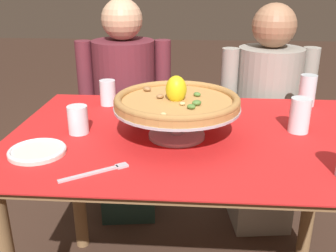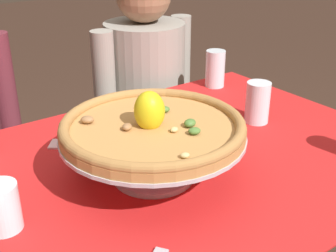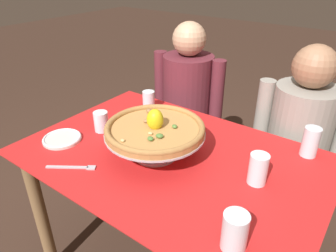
{
  "view_description": "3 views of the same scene",
  "coord_description": "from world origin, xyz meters",
  "px_view_note": "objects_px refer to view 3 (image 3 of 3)",
  "views": [
    {
      "loc": [
        -0.0,
        -1.18,
        1.23
      ],
      "look_at": [
        -0.08,
        -0.06,
        0.79
      ],
      "focal_mm": 40.84,
      "sensor_mm": 36.0,
      "label": 1
    },
    {
      "loc": [
        -0.52,
        -0.74,
        1.26
      ],
      "look_at": [
        0.01,
        -0.01,
        0.84
      ],
      "focal_mm": 47.13,
      "sensor_mm": 36.0,
      "label": 2
    },
    {
      "loc": [
        0.62,
        -0.87,
        1.46
      ],
      "look_at": [
        -0.03,
        0.03,
        0.86
      ],
      "focal_mm": 33.36,
      "sensor_mm": 36.0,
      "label": 3
    }
  ],
  "objects_px": {
    "dinner_fork": "(74,167)",
    "water_glass_side_left": "(101,123)",
    "pizza_stand": "(155,138)",
    "diner_right": "(293,159)",
    "water_glass_front_right": "(235,233)",
    "diner_left": "(187,118)",
    "sugar_packet": "(171,121)",
    "water_glass_back_left": "(149,102)",
    "water_glass_back_right": "(310,144)",
    "water_glass_side_right": "(258,171)",
    "pizza": "(155,128)",
    "side_plate": "(62,139)"
  },
  "relations": [
    {
      "from": "dinner_fork",
      "to": "water_glass_side_left",
      "type": "bearing_deg",
      "value": 115.94
    },
    {
      "from": "pizza_stand",
      "to": "diner_right",
      "type": "height_order",
      "value": "diner_right"
    },
    {
      "from": "water_glass_front_right",
      "to": "diner_left",
      "type": "distance_m",
      "value": 1.23
    },
    {
      "from": "diner_right",
      "to": "water_glass_side_left",
      "type": "bearing_deg",
      "value": -138.81
    },
    {
      "from": "water_glass_front_right",
      "to": "sugar_packet",
      "type": "height_order",
      "value": "water_glass_front_right"
    },
    {
      "from": "water_glass_back_left",
      "to": "diner_left",
      "type": "bearing_deg",
      "value": 90.4
    },
    {
      "from": "sugar_packet",
      "to": "diner_left",
      "type": "relative_size",
      "value": 0.04
    },
    {
      "from": "dinner_fork",
      "to": "diner_left",
      "type": "bearing_deg",
      "value": 96.08
    },
    {
      "from": "pizza_stand",
      "to": "water_glass_back_right",
      "type": "height_order",
      "value": "water_glass_back_right"
    },
    {
      "from": "sugar_packet",
      "to": "water_glass_back_left",
      "type": "bearing_deg",
      "value": 165.39
    },
    {
      "from": "water_glass_side_left",
      "to": "water_glass_side_right",
      "type": "bearing_deg",
      "value": 4.95
    },
    {
      "from": "pizza_stand",
      "to": "water_glass_side_right",
      "type": "distance_m",
      "value": 0.41
    },
    {
      "from": "diner_left",
      "to": "water_glass_side_left",
      "type": "bearing_deg",
      "value": -92.45
    },
    {
      "from": "pizza",
      "to": "sugar_packet",
      "type": "relative_size",
      "value": 7.91
    },
    {
      "from": "pizza",
      "to": "water_glass_back_right",
      "type": "xyz_separation_m",
      "value": [
        0.51,
        0.37,
        -0.07
      ]
    },
    {
      "from": "water_glass_back_right",
      "to": "dinner_fork",
      "type": "height_order",
      "value": "water_glass_back_right"
    },
    {
      "from": "sugar_packet",
      "to": "water_glass_back_right",
      "type": "bearing_deg",
      "value": 8.88
    },
    {
      "from": "water_glass_back_left",
      "to": "dinner_fork",
      "type": "distance_m",
      "value": 0.59
    },
    {
      "from": "pizza_stand",
      "to": "water_glass_front_right",
      "type": "relative_size",
      "value": 3.43
    },
    {
      "from": "side_plate",
      "to": "sugar_packet",
      "type": "height_order",
      "value": "side_plate"
    },
    {
      "from": "pizza_stand",
      "to": "water_glass_side_right",
      "type": "bearing_deg",
      "value": 10.4
    },
    {
      "from": "sugar_packet",
      "to": "diner_left",
      "type": "height_order",
      "value": "diner_left"
    },
    {
      "from": "pizza_stand",
      "to": "water_glass_side_right",
      "type": "relative_size",
      "value": 3.44
    },
    {
      "from": "pizza_stand",
      "to": "pizza",
      "type": "height_order",
      "value": "pizza"
    },
    {
      "from": "pizza_stand",
      "to": "water_glass_back_left",
      "type": "relative_size",
      "value": 3.95
    },
    {
      "from": "water_glass_back_left",
      "to": "water_glass_front_right",
      "type": "relative_size",
      "value": 0.87
    },
    {
      "from": "water_glass_back_right",
      "to": "water_glass_side_left",
      "type": "bearing_deg",
      "value": -156.83
    },
    {
      "from": "dinner_fork",
      "to": "diner_right",
      "type": "xyz_separation_m",
      "value": [
        0.6,
        0.91,
        -0.22
      ]
    },
    {
      "from": "water_glass_back_right",
      "to": "diner_left",
      "type": "relative_size",
      "value": 0.11
    },
    {
      "from": "pizza",
      "to": "diner_left",
      "type": "height_order",
      "value": "diner_left"
    },
    {
      "from": "water_glass_back_right",
      "to": "sugar_packet",
      "type": "distance_m",
      "value": 0.63
    },
    {
      "from": "pizza_stand",
      "to": "pizza",
      "type": "distance_m",
      "value": 0.05
    },
    {
      "from": "water_glass_side_left",
      "to": "pizza",
      "type": "bearing_deg",
      "value": -1.86
    },
    {
      "from": "diner_right",
      "to": "water_glass_front_right",
      "type": "bearing_deg",
      "value": -86.29
    },
    {
      "from": "side_plate",
      "to": "water_glass_back_right",
      "type": "bearing_deg",
      "value": 29.97
    },
    {
      "from": "pizza_stand",
      "to": "dinner_fork",
      "type": "bearing_deg",
      "value": -126.93
    },
    {
      "from": "water_glass_back_right",
      "to": "water_glass_back_left",
      "type": "xyz_separation_m",
      "value": [
        -0.8,
        -0.05,
        -0.01
      ]
    },
    {
      "from": "water_glass_back_left",
      "to": "water_glass_side_right",
      "type": "bearing_deg",
      "value": -19.19
    },
    {
      "from": "water_glass_front_right",
      "to": "diner_left",
      "type": "relative_size",
      "value": 0.1
    },
    {
      "from": "pizza_stand",
      "to": "water_glass_side_left",
      "type": "xyz_separation_m",
      "value": [
        -0.33,
        0.01,
        -0.04
      ]
    },
    {
      "from": "pizza",
      "to": "dinner_fork",
      "type": "bearing_deg",
      "value": -126.87
    },
    {
      "from": "water_glass_side_right",
      "to": "sugar_packet",
      "type": "relative_size",
      "value": 2.33
    },
    {
      "from": "pizza_stand",
      "to": "sugar_packet",
      "type": "height_order",
      "value": "pizza_stand"
    },
    {
      "from": "water_glass_side_right",
      "to": "side_plate",
      "type": "xyz_separation_m",
      "value": [
        -0.81,
        -0.23,
        -0.04
      ]
    },
    {
      "from": "water_glass_side_left",
      "to": "side_plate",
      "type": "xyz_separation_m",
      "value": [
        -0.08,
        -0.17,
        -0.03
      ]
    },
    {
      "from": "pizza",
      "to": "water_glass_back_right",
      "type": "bearing_deg",
      "value": 35.96
    },
    {
      "from": "water_glass_back_left",
      "to": "diner_left",
      "type": "distance_m",
      "value": 0.46
    },
    {
      "from": "pizza",
      "to": "pizza_stand",
      "type": "bearing_deg",
      "value": -58.85
    },
    {
      "from": "pizza_stand",
      "to": "diner_right",
      "type": "relative_size",
      "value": 0.36
    },
    {
      "from": "water_glass_side_left",
      "to": "diner_right",
      "type": "relative_size",
      "value": 0.08
    }
  ]
}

